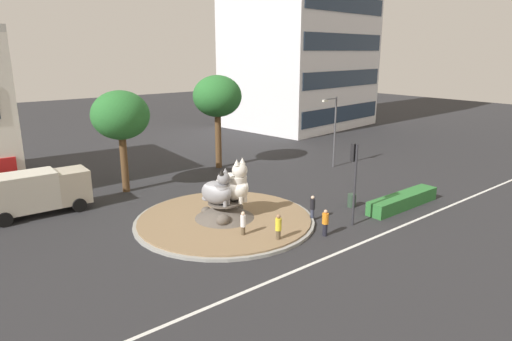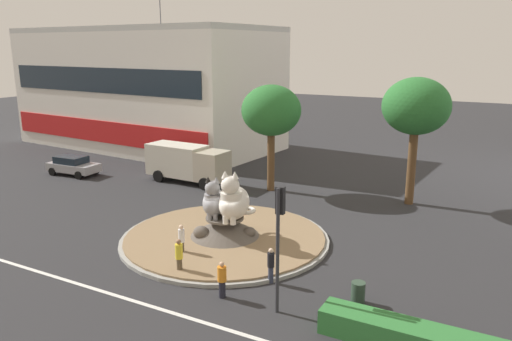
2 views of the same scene
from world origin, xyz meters
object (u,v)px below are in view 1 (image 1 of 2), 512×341
at_px(pedestrian_yellow_shirt, 278,228).
at_px(litter_bin, 352,200).
at_px(cat_statue_white, 233,185).
at_px(pedestrian_orange_shirt, 325,222).
at_px(cat_statue_grey, 218,191).
at_px(second_tree_near_tower, 121,116).
at_px(pedestrian_white_shirt, 243,225).
at_px(streetlight_arm, 334,127).
at_px(traffic_light_mast, 354,169).
at_px(delivery_box_truck, 33,191).
at_px(broadleaf_tree_behind_island, 217,97).
at_px(pedestrian_black_shirt, 312,207).

xyz_separation_m(pedestrian_yellow_shirt, litter_bin, (7.82, 1.32, -0.45)).
distance_m(cat_statue_white, pedestrian_orange_shirt, 6.01).
xyz_separation_m(cat_statue_grey, second_tree_near_tower, (-1.62, 9.82, 3.53)).
height_order(second_tree_near_tower, pedestrian_white_shirt, second_tree_near_tower).
height_order(second_tree_near_tower, streetlight_arm, second_tree_near_tower).
relative_size(traffic_light_mast, delivery_box_truck, 0.75).
bearing_deg(litter_bin, cat_statue_white, 157.99).
bearing_deg(pedestrian_yellow_shirt, broadleaf_tree_behind_island, 112.42).
distance_m(pedestrian_yellow_shirt, litter_bin, 7.94).
height_order(broadleaf_tree_behind_island, litter_bin, broadleaf_tree_behind_island).
bearing_deg(pedestrian_black_shirt, cat_statue_white, 22.13).
distance_m(second_tree_near_tower, pedestrian_yellow_shirt, 15.18).
height_order(cat_statue_grey, broadleaf_tree_behind_island, broadleaf_tree_behind_island).
bearing_deg(litter_bin, pedestrian_orange_shirt, -156.63).
distance_m(broadleaf_tree_behind_island, second_tree_near_tower, 9.54).
xyz_separation_m(cat_statue_grey, traffic_light_mast, (6.20, -5.09, 1.35)).
bearing_deg(second_tree_near_tower, delivery_box_truck, -170.69).
bearing_deg(pedestrian_orange_shirt, pedestrian_yellow_shirt, 152.59).
height_order(pedestrian_orange_shirt, delivery_box_truck, delivery_box_truck).
bearing_deg(broadleaf_tree_behind_island, pedestrian_orange_shirt, -103.82).
distance_m(cat_statue_white, delivery_box_truck, 12.78).
bearing_deg(pedestrian_yellow_shirt, streetlight_arm, 78.03).
relative_size(cat_statue_white, streetlight_arm, 0.47).
bearing_deg(litter_bin, pedestrian_white_shirt, 177.68).
distance_m(traffic_light_mast, broadleaf_tree_behind_island, 16.68).
bearing_deg(pedestrian_black_shirt, pedestrian_orange_shirt, 123.41).
height_order(cat_statue_grey, traffic_light_mast, traffic_light_mast).
distance_m(broadleaf_tree_behind_island, pedestrian_white_shirt, 16.97).
relative_size(streetlight_arm, pedestrian_black_shirt, 3.94).
distance_m(cat_statue_grey, litter_bin, 9.42).
relative_size(second_tree_near_tower, litter_bin, 8.32).
xyz_separation_m(second_tree_near_tower, pedestrian_black_shirt, (6.50, -12.93, -4.81)).
bearing_deg(litter_bin, streetlight_arm, 48.57).
bearing_deg(streetlight_arm, pedestrian_white_shirt, 16.75).
relative_size(broadleaf_tree_behind_island, litter_bin, 9.09).
relative_size(pedestrian_yellow_shirt, litter_bin, 1.89).
xyz_separation_m(broadleaf_tree_behind_island, pedestrian_yellow_shirt, (-6.85, -15.65, -5.39)).
relative_size(pedestrian_black_shirt, pedestrian_white_shirt, 0.98).
bearing_deg(pedestrian_black_shirt, pedestrian_white_shirt, 57.42).
distance_m(pedestrian_black_shirt, pedestrian_white_shirt, 5.08).
height_order(streetlight_arm, pedestrian_yellow_shirt, streetlight_arm).
relative_size(pedestrian_black_shirt, pedestrian_yellow_shirt, 0.94).
xyz_separation_m(pedestrian_black_shirt, pedestrian_yellow_shirt, (-3.95, -1.26, 0.05)).
bearing_deg(traffic_light_mast, delivery_box_truck, 42.67).
bearing_deg(second_tree_near_tower, broadleaf_tree_behind_island, 8.84).
distance_m(pedestrian_white_shirt, delivery_box_truck, 13.95).
relative_size(second_tree_near_tower, pedestrian_black_shirt, 4.68).
relative_size(second_tree_near_tower, pedestrian_yellow_shirt, 4.40).
height_order(pedestrian_black_shirt, pedestrian_yellow_shirt, pedestrian_yellow_shirt).
relative_size(cat_statue_white, pedestrian_white_shirt, 1.81).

